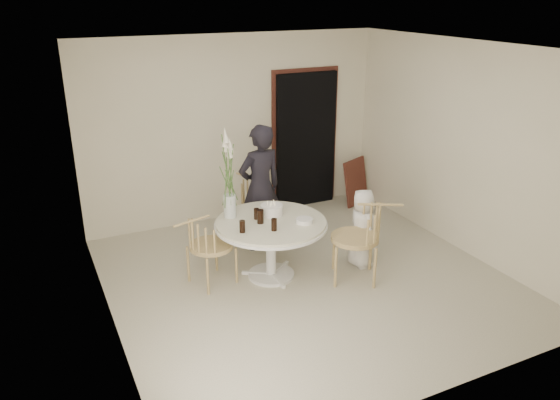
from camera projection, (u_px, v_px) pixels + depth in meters
name	position (u px, v px, depth m)	size (l,w,h in m)	color
ground	(306.00, 279.00, 6.57)	(4.50, 4.50, 0.00)	beige
room_shell	(309.00, 149.00, 5.98)	(4.50, 4.50, 4.50)	silver
doorway	(306.00, 141.00, 8.50)	(1.00, 0.10, 2.10)	black
door_trim	(304.00, 137.00, 8.51)	(1.12, 0.03, 2.22)	maroon
table	(271.00, 230.00, 6.42)	(1.33, 1.33, 0.73)	silver
picture_frame	(356.00, 182.00, 8.77)	(0.55, 0.04, 0.73)	maroon
chair_far	(253.00, 198.00, 7.56)	(0.58, 0.61, 0.86)	tan
chair_right	(367.00, 230.00, 6.36)	(0.73, 0.71, 0.98)	tan
chair_left	(202.00, 242.00, 6.22)	(0.60, 0.58, 0.88)	tan
girl	(260.00, 188.00, 7.10)	(0.62, 0.40, 1.69)	black
boy	(362.00, 228.00, 6.73)	(0.49, 0.32, 1.01)	silver
birthday_cake	(272.00, 210.00, 6.52)	(0.27, 0.27, 0.18)	white
cola_tumbler_a	(260.00, 217.00, 6.28)	(0.08, 0.08, 0.17)	black
cola_tumbler_b	(274.00, 225.00, 6.10)	(0.07, 0.07, 0.14)	black
cola_tumbler_c	(242.00, 226.00, 6.05)	(0.07, 0.07, 0.14)	black
cola_tumbler_d	(256.00, 214.00, 6.40)	(0.06, 0.06, 0.13)	black
plate_stack	(304.00, 221.00, 6.32)	(0.20, 0.20, 0.05)	white
flower_vase	(229.00, 178.00, 6.32)	(0.15, 0.15, 1.09)	silver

